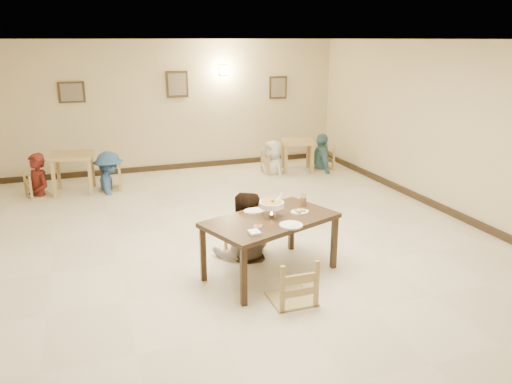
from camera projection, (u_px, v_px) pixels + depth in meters
name	position (u px, v px, depth m)	size (l,w,h in m)	color
floor	(239.00, 247.00, 7.54)	(10.00, 10.00, 0.00)	beige
ceiling	(237.00, 39.00, 6.65)	(10.00, 10.00, 0.00)	white
wall_back	(174.00, 106.00, 11.60)	(10.00, 10.00, 0.00)	beige
wall_right	(465.00, 132.00, 8.37)	(10.00, 10.00, 0.00)	beige
baseboard_back	(177.00, 166.00, 12.00)	(8.00, 0.06, 0.12)	#2F2214
baseboard_right	(454.00, 213.00, 8.78)	(0.06, 10.00, 0.12)	#2F2214
picture_a	(72.00, 92.00, 10.74)	(0.55, 0.04, 0.45)	#392C17
picture_b	(177.00, 84.00, 11.44)	(0.50, 0.04, 0.60)	#392C17
picture_c	(278.00, 88.00, 12.28)	(0.45, 0.04, 0.55)	#392C17
wall_sconce	(223.00, 70.00, 11.71)	(0.16, 0.05, 0.22)	#FFD88C
main_table	(271.00, 224.00, 6.46)	(1.92, 1.49, 0.79)	#392616
chair_far	(242.00, 224.00, 7.18)	(0.42, 0.42, 0.90)	tan
chair_near	(292.00, 258.00, 5.84)	(0.51, 0.51, 1.09)	tan
main_diner	(244.00, 192.00, 6.97)	(0.93, 0.72, 1.91)	gray
curry_warmer	(272.00, 205.00, 6.43)	(0.36, 0.32, 0.29)	silver
rice_plate_far	(255.00, 211.00, 6.66)	(0.30, 0.30, 0.07)	white
rice_plate_near	(291.00, 225.00, 6.16)	(0.29, 0.29, 0.07)	white
fried_plate	(300.00, 211.00, 6.62)	(0.25, 0.25, 0.05)	white
chili_dish	(258.00, 226.00, 6.14)	(0.10, 0.10, 0.02)	white
napkin_cutlery	(254.00, 232.00, 5.92)	(0.16, 0.25, 0.03)	white
drink_glass	(303.00, 201.00, 6.88)	(0.08, 0.08, 0.16)	white
bg_table_left	(72.00, 161.00, 10.01)	(0.87, 0.87, 0.80)	tan
bg_table_right	(297.00, 146.00, 11.68)	(0.92, 0.92, 0.73)	tan
bg_chair_ll	(37.00, 174.00, 9.82)	(0.43, 0.43, 0.91)	tan
bg_chair_lr	(109.00, 167.00, 10.21)	(0.45, 0.45, 0.97)	tan
bg_chair_rl	(273.00, 153.00, 11.53)	(0.44, 0.44, 0.93)	tan
bg_chair_rr	(322.00, 148.00, 11.85)	(0.49, 0.49, 1.03)	tan
bg_diner_a	(34.00, 153.00, 9.70)	(0.63, 0.42, 1.73)	#5B1B17
bg_diner_b	(107.00, 152.00, 10.12)	(1.04, 0.60, 1.61)	#3B649B
bg_diner_c	(273.00, 140.00, 11.44)	(0.75, 0.49, 1.54)	silver
bg_diner_d	(323.00, 134.00, 11.75)	(1.01, 0.42, 1.72)	teal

